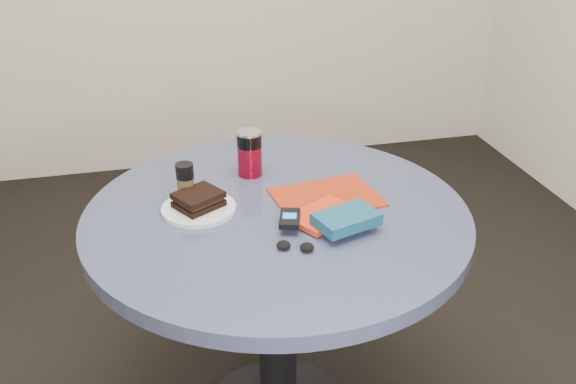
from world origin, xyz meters
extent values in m
cylinder|color=black|center=(0.00, 0.00, 0.37)|extent=(0.11, 0.11, 0.68)
cylinder|color=#343C57|center=(0.00, 0.00, 0.73)|extent=(1.00, 1.00, 0.04)
cylinder|color=silver|center=(-0.20, 0.04, 0.76)|extent=(0.24, 0.24, 0.01)
cube|color=black|center=(-0.20, 0.05, 0.77)|extent=(0.14, 0.14, 0.02)
cube|color=#352214|center=(-0.20, 0.05, 0.78)|extent=(0.13, 0.12, 0.01)
cube|color=black|center=(-0.20, 0.05, 0.79)|extent=(0.14, 0.14, 0.02)
cylinder|color=maroon|center=(-0.03, 0.23, 0.79)|extent=(0.08, 0.08, 0.09)
cylinder|color=black|center=(-0.03, 0.23, 0.86)|extent=(0.08, 0.08, 0.04)
cylinder|color=silver|center=(-0.03, 0.23, 0.88)|extent=(0.08, 0.08, 0.01)
cylinder|color=#433B1D|center=(-0.22, 0.11, 0.78)|extent=(0.05, 0.05, 0.07)
cylinder|color=black|center=(-0.22, 0.11, 0.84)|extent=(0.05, 0.05, 0.04)
cube|color=#98250D|center=(0.14, 0.04, 0.75)|extent=(0.30, 0.24, 0.00)
cube|color=red|center=(0.10, -0.07, 0.76)|extent=(0.20, 0.18, 0.01)
cube|color=navy|center=(0.14, -0.14, 0.78)|extent=(0.17, 0.14, 0.03)
cube|color=black|center=(0.01, -0.09, 0.78)|extent=(0.07, 0.10, 0.01)
cube|color=blue|center=(0.01, -0.09, 0.78)|extent=(0.04, 0.04, 0.00)
ellipsoid|color=black|center=(-0.02, -0.18, 0.76)|extent=(0.04, 0.04, 0.02)
ellipsoid|color=black|center=(0.03, -0.20, 0.76)|extent=(0.04, 0.04, 0.02)
camera|label=1|loc=(-0.31, -1.42, 1.55)|focal=40.00mm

